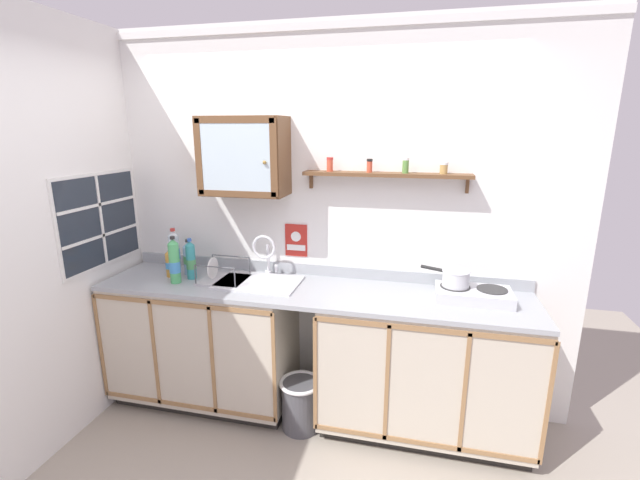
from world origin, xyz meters
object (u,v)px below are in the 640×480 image
Objects in this scene: bottle_water_clear_4 at (174,252)px; trash_bin at (301,403)px; hot_plate_stove at (473,295)px; wall_cabinet at (244,156)px; sink at (260,284)px; bottle_soda_green_3 at (174,262)px; bottle_juice_amber_1 at (170,263)px; saucepan at (455,278)px; warning_sign at (296,241)px; bottle_water_blue_0 at (189,258)px; dish_rack at (222,277)px; bottle_detergent_teal_2 at (191,261)px.

bottle_water_clear_4 is 0.93× the size of trash_bin.
wall_cabinet is at bearing 176.01° from hot_plate_stove.
sink is 0.60m from bottle_soda_green_3.
wall_cabinet is at bearing 2.90° from bottle_water_clear_4.
sink is at bearing -41.53° from wall_cabinet.
bottle_juice_amber_1 is at bearing -177.72° from sink.
warning_sign reaches higher than saucepan.
bottle_soda_green_3 and bottle_water_clear_4 have the same top height.
bottle_juice_amber_1 is at bearing 170.29° from trash_bin.
bottle_water_clear_4 reaches higher than bottle_water_blue_0.
trash_bin is at bearing -169.32° from hot_plate_stove.
bottle_water_clear_4 is 0.46m from dish_rack.
wall_cabinet is (0.44, 0.24, 0.71)m from bottle_soda_green_3.
dish_rack is (-1.57, -0.05, -0.11)m from saucepan.
bottle_juice_amber_1 is 0.62× the size of trash_bin.
bottle_soda_green_3 is at bearing -122.05° from bottle_detergent_teal_2.
sink is 0.41m from warning_sign.
dish_rack is 1.33× the size of warning_sign.
saucepan is 2.00m from bottle_water_clear_4.
trash_bin is at bearing -9.71° from bottle_juice_amber_1.
bottle_water_clear_4 reaches higher than bottle_juice_amber_1.
bottle_detergent_teal_2 is at bearing -29.53° from bottle_water_clear_4.
dish_rack is at bearing -178.31° from saucepan.
dish_rack is at bearing -149.75° from warning_sign.
hot_plate_stove is at bearing 0.87° from dish_rack.
bottle_soda_green_3 is 0.86m from warning_sign.
sink reaches higher than bottle_detergent_teal_2.
saucepan is 1.57m from dish_rack.
sink is at bearing -128.41° from warning_sign.
wall_cabinet is (-0.12, 0.11, 0.87)m from sink.
wall_cabinet is (-1.42, 0.09, 0.72)m from saucepan.
warning_sign is (0.70, 0.28, 0.12)m from bottle_detergent_teal_2.
hot_plate_stove is at bearing -11.44° from warning_sign.
bottle_soda_green_3 is at bearing -159.38° from dish_rack.
bottle_water_blue_0 reaches higher than dish_rack.
bottle_water_blue_0 is at bearing 89.87° from bottle_soda_green_3.
sink is at bearing 149.88° from trash_bin.
saucepan is 1.38× the size of bottle_juice_amber_1.
bottle_juice_amber_1 is 0.16m from bottle_soda_green_3.
warning_sign is (0.89, 0.17, 0.10)m from bottle_water_clear_4.
bottle_soda_green_3 is at bearing -46.15° from bottle_juice_amber_1.
wall_cabinet is 1.72m from trash_bin.
bottle_water_blue_0 is at bearing 164.33° from trash_bin.
bottle_water_blue_0 reaches higher than bottle_juice_amber_1.
saucepan is (-0.11, 0.02, 0.10)m from hot_plate_stove.
bottle_juice_amber_1 is (-1.97, -0.05, -0.04)m from saucepan.
bottle_detergent_teal_2 is 1.24× the size of warning_sign.
bottle_juice_amber_1 is 0.12m from bottle_water_clear_4.
bottle_soda_green_3 reaches higher than bottle_juice_amber_1.
wall_cabinet reaches higher than bottle_juice_amber_1.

